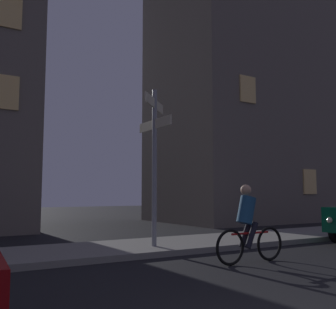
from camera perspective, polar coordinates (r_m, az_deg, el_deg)
The scene contains 4 objects.
sidewalk_kerb at distance 9.66m, azimuth -11.22°, elevation -13.65°, with size 40.00×2.56×0.14m, color gray.
signpost at distance 9.86m, azimuth -1.98°, elevation 0.50°, with size 1.16×1.58×3.91m.
cyclist at distance 8.38m, azimuth 11.60°, elevation -10.21°, with size 1.82×0.33×1.61m.
building_right_block at distance 23.30m, azimuth 13.21°, elevation 9.76°, with size 11.80×6.41×15.16m.
Camera 1 is at (-3.33, -2.01, 1.42)m, focal length 41.94 mm.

